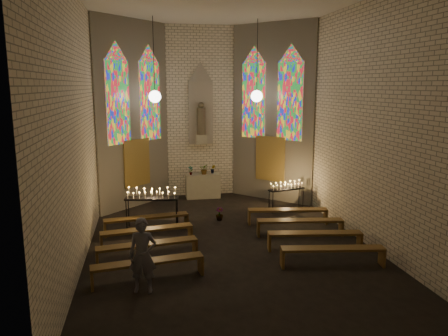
{
  "coord_description": "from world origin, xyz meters",
  "views": [
    {
      "loc": [
        -2.34,
        -12.06,
        4.61
      ],
      "look_at": [
        0.19,
        1.65,
        1.96
      ],
      "focal_mm": 35.0,
      "sensor_mm": 36.0,
      "label": 1
    }
  ],
  "objects_px": {
    "votive_stand_left": "(152,196)",
    "votive_stand_right": "(287,187)",
    "altar": "(203,186)",
    "aisle_flower_pot": "(219,214)",
    "visitor": "(143,255)"
  },
  "relations": [
    {
      "from": "altar",
      "to": "aisle_flower_pot",
      "type": "relative_size",
      "value": 3.13
    },
    {
      "from": "aisle_flower_pot",
      "to": "visitor",
      "type": "height_order",
      "value": "visitor"
    },
    {
      "from": "aisle_flower_pot",
      "to": "visitor",
      "type": "distance_m",
      "value": 5.6
    },
    {
      "from": "altar",
      "to": "visitor",
      "type": "bearing_deg",
      "value": -106.84
    },
    {
      "from": "aisle_flower_pot",
      "to": "votive_stand_left",
      "type": "bearing_deg",
      "value": -169.68
    },
    {
      "from": "votive_stand_right",
      "to": "visitor",
      "type": "distance_m",
      "value": 7.73
    },
    {
      "from": "altar",
      "to": "votive_stand_right",
      "type": "relative_size",
      "value": 0.97
    },
    {
      "from": "altar",
      "to": "votive_stand_right",
      "type": "bearing_deg",
      "value": -40.96
    },
    {
      "from": "votive_stand_left",
      "to": "votive_stand_right",
      "type": "distance_m",
      "value": 5.1
    },
    {
      "from": "altar",
      "to": "visitor",
      "type": "height_order",
      "value": "visitor"
    },
    {
      "from": "aisle_flower_pot",
      "to": "visitor",
      "type": "bearing_deg",
      "value": -117.83
    },
    {
      "from": "votive_stand_left",
      "to": "votive_stand_right",
      "type": "height_order",
      "value": "votive_stand_left"
    },
    {
      "from": "visitor",
      "to": "aisle_flower_pot",
      "type": "bearing_deg",
      "value": 72.14
    },
    {
      "from": "votive_stand_left",
      "to": "aisle_flower_pot",
      "type": "bearing_deg",
      "value": 20.75
    },
    {
      "from": "votive_stand_left",
      "to": "altar",
      "type": "bearing_deg",
      "value": 69.53
    }
  ]
}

